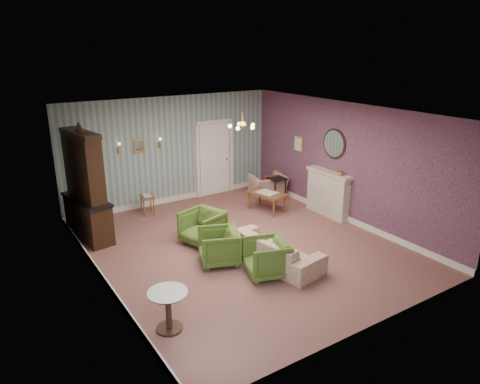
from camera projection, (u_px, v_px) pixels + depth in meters
floor at (242, 246)px, 9.66m from camera, size 7.00×7.00×0.00m
ceiling at (242, 113)px, 8.74m from camera, size 7.00×7.00×0.00m
wall_back at (172, 150)px, 11.99m from camera, size 6.00×0.00×6.00m
wall_front at (374, 243)px, 6.41m from camera, size 6.00×0.00×6.00m
wall_left at (97, 211)px, 7.66m from camera, size 0.00×7.00×7.00m
wall_right at (346, 163)px, 10.75m from camera, size 0.00×7.00×7.00m
wall_right_floral at (345, 163)px, 10.74m from camera, size 0.00×7.00×7.00m
door at (214, 158)px, 12.74m from camera, size 1.12×0.12×2.16m
olive_chair_a at (267, 256)px, 8.35m from camera, size 0.91×0.95×0.78m
olive_chair_b at (219, 245)px, 8.82m from camera, size 0.93×0.96×0.78m
olive_chair_c at (203, 226)px, 9.71m from camera, size 0.96×0.99×0.82m
sofa_chintz at (274, 244)px, 8.81m from camera, size 0.95×2.15×0.81m
wingback_chair at (268, 182)px, 12.72m from camera, size 1.06×0.81×0.83m
dresser at (84, 183)px, 9.69m from camera, size 0.77×1.62×2.60m
fireplace at (328, 193)px, 11.27m from camera, size 0.30×1.40×1.16m
mantel_vase at (341, 172)px, 10.73m from camera, size 0.15×0.15×0.15m
oval_mirror at (334, 144)px, 10.92m from camera, size 0.04×0.76×0.84m
framed_print at (299, 144)px, 12.08m from camera, size 0.04×0.34×0.42m
coffee_table at (267, 202)px, 11.63m from camera, size 0.78×1.11×0.51m
side_table_black at (277, 189)px, 12.44m from camera, size 0.45×0.45×0.65m
pedestal_table at (169, 311)px, 6.75m from camera, size 0.78×0.78×0.67m
nesting_table at (147, 204)px, 11.42m from camera, size 0.38×0.45×0.54m
gilt_mirror_back at (140, 146)px, 11.42m from camera, size 0.28×0.06×0.36m
sconce_left at (119, 148)px, 11.12m from camera, size 0.16×0.12×0.30m
sconce_right at (160, 143)px, 11.68m from camera, size 0.16×0.12×0.30m
chandelier at (242, 126)px, 8.83m from camera, size 0.56×0.56×0.36m
burgundy_cushion at (270, 182)px, 12.56m from camera, size 0.41×0.28×0.39m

